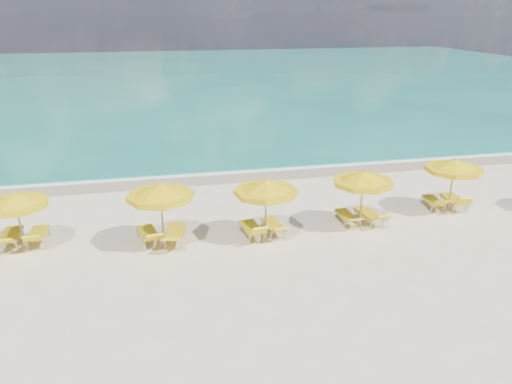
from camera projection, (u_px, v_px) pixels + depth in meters
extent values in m
plane|color=beige|center=(264.00, 234.00, 19.31)|extent=(120.00, 120.00, 0.00)
cube|color=#14725C|center=(178.00, 77.00, 63.31)|extent=(120.00, 80.00, 0.30)
cube|color=tan|center=(232.00, 175.00, 26.10)|extent=(120.00, 2.60, 0.01)
cube|color=white|center=(230.00, 171.00, 26.83)|extent=(120.00, 1.20, 0.03)
cube|color=white|center=(121.00, 138.00, 33.70)|extent=(14.00, 0.36, 0.05)
cube|color=white|center=(291.00, 110.00, 42.90)|extent=(18.00, 0.30, 0.05)
cylinder|color=tan|center=(20.00, 223.00, 17.67)|extent=(0.07, 0.07, 2.16)
cone|color=yellow|center=(16.00, 199.00, 17.35)|extent=(2.80, 2.80, 0.43)
cylinder|color=yellow|center=(17.00, 205.00, 17.43)|extent=(2.82, 2.82, 0.17)
sphere|color=tan|center=(14.00, 193.00, 17.28)|extent=(0.10, 0.10, 0.10)
cylinder|color=tan|center=(162.00, 216.00, 17.97)|extent=(0.07, 0.07, 2.37)
cone|color=yellow|center=(160.00, 190.00, 17.62)|extent=(2.69, 2.69, 0.47)
cylinder|color=yellow|center=(161.00, 196.00, 17.70)|extent=(2.71, 2.71, 0.19)
sphere|color=tan|center=(160.00, 184.00, 17.54)|extent=(0.11, 0.11, 0.11)
cylinder|color=tan|center=(266.00, 211.00, 18.51)|extent=(0.07, 0.07, 2.32)
cone|color=yellow|center=(266.00, 186.00, 18.17)|extent=(2.80, 2.80, 0.46)
cylinder|color=yellow|center=(266.00, 192.00, 18.25)|extent=(2.82, 2.82, 0.19)
sphere|color=tan|center=(266.00, 180.00, 18.09)|extent=(0.10, 0.10, 0.10)
cylinder|color=tan|center=(362.00, 200.00, 19.54)|extent=(0.07, 0.07, 2.30)
cone|color=yellow|center=(363.00, 177.00, 19.20)|extent=(2.55, 2.55, 0.46)
cylinder|color=yellow|center=(363.00, 182.00, 19.28)|extent=(2.58, 2.58, 0.18)
sphere|color=tan|center=(364.00, 171.00, 19.12)|extent=(0.10, 0.10, 0.10)
cylinder|color=tan|center=(451.00, 186.00, 21.07)|extent=(0.07, 0.07, 2.31)
cone|color=yellow|center=(454.00, 164.00, 20.73)|extent=(2.95, 2.95, 0.46)
cylinder|color=yellow|center=(454.00, 169.00, 20.81)|extent=(2.97, 2.97, 0.18)
sphere|color=tan|center=(455.00, 159.00, 20.65)|extent=(0.10, 0.10, 0.10)
cube|color=yellow|center=(11.00, 234.00, 18.34)|extent=(0.66, 1.42, 0.09)
cube|color=yellow|center=(4.00, 241.00, 17.39)|extent=(0.64, 0.62, 0.42)
cube|color=yellow|center=(38.00, 233.00, 18.52)|extent=(0.60, 1.33, 0.08)
cube|color=yellow|center=(32.00, 239.00, 17.62)|extent=(0.59, 0.55, 0.44)
cube|color=yellow|center=(148.00, 233.00, 18.53)|extent=(0.87, 1.45, 0.08)
cube|color=yellow|center=(153.00, 237.00, 17.67)|extent=(0.70, 0.66, 0.46)
cube|color=yellow|center=(175.00, 231.00, 18.60)|extent=(0.88, 1.52, 0.09)
cube|color=yellow|center=(172.00, 240.00, 17.60)|extent=(0.74, 0.75, 0.35)
cube|color=yellow|center=(251.00, 227.00, 18.98)|extent=(0.76, 1.42, 0.08)
cube|color=yellow|center=(259.00, 231.00, 18.09)|extent=(0.66, 0.58, 0.51)
cube|color=yellow|center=(273.00, 224.00, 19.33)|extent=(0.66, 1.31, 0.08)
cube|color=yellow|center=(280.00, 229.00, 18.48)|extent=(0.61, 0.60, 0.36)
cube|color=yellow|center=(346.00, 214.00, 20.26)|extent=(0.54, 1.21, 0.07)
cube|color=yellow|center=(354.00, 220.00, 19.43)|extent=(0.54, 0.55, 0.31)
cube|color=yellow|center=(368.00, 213.00, 20.28)|extent=(0.78, 1.40, 0.08)
cube|color=yellow|center=(382.00, 217.00, 19.42)|extent=(0.67, 0.64, 0.42)
cube|color=yellow|center=(432.00, 200.00, 21.75)|extent=(0.76, 1.31, 0.08)
cube|color=yellow|center=(440.00, 203.00, 20.90)|extent=(0.63, 0.58, 0.43)
cube|color=yellow|center=(453.00, 199.00, 21.74)|extent=(0.83, 1.48, 0.09)
cube|color=yellow|center=(463.00, 202.00, 20.79)|extent=(0.70, 0.61, 0.53)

